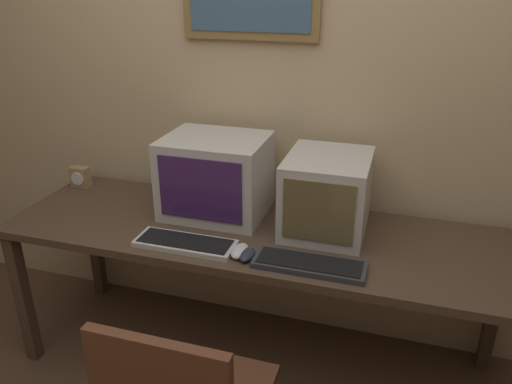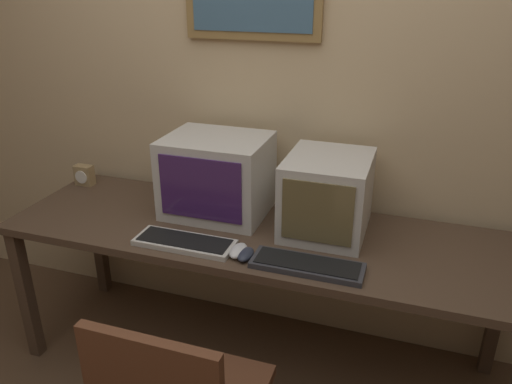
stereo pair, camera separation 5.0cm
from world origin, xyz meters
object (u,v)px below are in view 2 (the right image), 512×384
(keyboard_main, at_px, (185,242))
(mouse_near_keyboard, at_px, (246,254))
(keyboard_side, at_px, (307,265))
(monitor_left, at_px, (217,176))
(mouse_far_corner, at_px, (239,251))
(monitor_right, at_px, (327,195))
(desk_clock, at_px, (84,175))

(keyboard_main, bearing_deg, mouse_near_keyboard, -3.83)
(mouse_near_keyboard, bearing_deg, keyboard_side, 1.56)
(monitor_left, distance_m, keyboard_side, 0.64)
(keyboard_main, xyz_separation_m, mouse_far_corner, (0.24, -0.00, 0.01))
(monitor_right, bearing_deg, mouse_far_corner, -130.98)
(keyboard_side, bearing_deg, mouse_near_keyboard, -178.44)
(keyboard_main, bearing_deg, keyboard_side, -1.28)
(monitor_left, bearing_deg, mouse_near_keyboard, -53.47)
(monitor_right, distance_m, keyboard_main, 0.63)
(monitor_left, height_order, monitor_right, monitor_left)
(mouse_far_corner, bearing_deg, monitor_left, 124.17)
(mouse_far_corner, distance_m, desk_clock, 1.11)
(mouse_far_corner, bearing_deg, desk_clock, 157.75)
(mouse_near_keyboard, relative_size, desk_clock, 1.00)
(monitor_left, xyz_separation_m, monitor_right, (0.51, -0.02, -0.01))
(mouse_far_corner, relative_size, desk_clock, 1.10)
(desk_clock, bearing_deg, monitor_left, -5.55)
(monitor_left, relative_size, mouse_far_corner, 3.90)
(mouse_far_corner, bearing_deg, monitor_right, 49.02)
(monitor_right, bearing_deg, keyboard_main, -148.48)
(monitor_left, relative_size, keyboard_side, 1.06)
(keyboard_side, height_order, mouse_far_corner, mouse_far_corner)
(desk_clock, bearing_deg, keyboard_side, -18.18)
(monitor_right, xyz_separation_m, desk_clock, (-1.30, 0.10, -0.11))
(keyboard_side, bearing_deg, monitor_left, 145.48)
(mouse_far_corner, bearing_deg, mouse_near_keyboard, -25.16)
(keyboard_side, relative_size, mouse_far_corner, 3.67)
(keyboard_main, distance_m, mouse_near_keyboard, 0.27)
(monitor_left, bearing_deg, monitor_right, -2.25)
(monitor_right, xyz_separation_m, mouse_near_keyboard, (-0.25, -0.34, -0.15))
(keyboard_main, relative_size, keyboard_side, 0.97)
(keyboard_side, bearing_deg, mouse_far_corner, 178.23)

